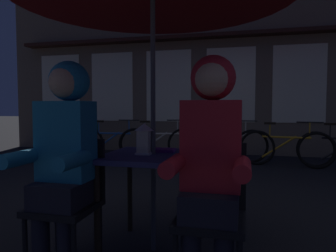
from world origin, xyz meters
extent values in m
plane|color=black|center=(0.00, 0.00, 0.00)|extent=(60.00, 60.00, 0.00)
cube|color=navy|center=(0.00, 0.00, 0.72)|extent=(0.72, 0.72, 0.04)
cylinder|color=#2D2319|center=(-0.31, -0.31, 0.35)|extent=(0.04, 0.04, 0.70)
cylinder|color=#2D2319|center=(0.31, -0.31, 0.35)|extent=(0.04, 0.04, 0.70)
cylinder|color=#2D2319|center=(-0.31, 0.31, 0.35)|extent=(0.04, 0.04, 0.70)
cylinder|color=#2D2319|center=(0.31, 0.31, 0.35)|extent=(0.04, 0.04, 0.70)
cylinder|color=#4C4C51|center=(0.00, 0.00, 1.12)|extent=(0.04, 0.04, 2.25)
cube|color=white|center=(-0.06, -0.04, 0.75)|extent=(0.11, 0.11, 0.02)
cube|color=white|center=(-0.06, -0.04, 0.84)|extent=(0.09, 0.09, 0.16)
pyramid|color=white|center=(-0.06, -0.04, 0.94)|extent=(0.11, 0.11, 0.06)
cube|color=black|center=(-0.48, -0.44, 0.43)|extent=(0.40, 0.40, 0.04)
cylinder|color=black|center=(-0.65, -0.61, 0.21)|extent=(0.03, 0.03, 0.41)
cylinder|color=black|center=(-0.31, -0.27, 0.21)|extent=(0.03, 0.03, 0.41)
cylinder|color=black|center=(-0.65, -0.27, 0.21)|extent=(0.03, 0.03, 0.41)
cube|color=black|center=(-0.48, -0.26, 0.66)|extent=(0.40, 0.03, 0.42)
cube|color=black|center=(0.48, -0.44, 0.43)|extent=(0.40, 0.40, 0.04)
cylinder|color=black|center=(0.65, -0.27, 0.21)|extent=(0.03, 0.03, 0.41)
cylinder|color=black|center=(0.31, -0.27, 0.21)|extent=(0.03, 0.03, 0.41)
cube|color=black|center=(0.48, -0.26, 0.66)|extent=(0.40, 0.03, 0.42)
cylinder|color=black|center=(-0.39, -0.57, 0.23)|extent=(0.11, 0.11, 0.45)
cylinder|color=black|center=(-0.57, -0.57, 0.23)|extent=(0.11, 0.11, 0.45)
cube|color=black|center=(-0.48, -0.44, 0.53)|extent=(0.32, 0.36, 0.16)
cube|color=teal|center=(-0.48, -0.40, 0.87)|extent=(0.34, 0.22, 0.52)
cylinder|color=teal|center=(-0.30, -0.62, 0.78)|extent=(0.09, 0.30, 0.09)
cylinder|color=teal|center=(-0.66, -0.62, 0.78)|extent=(0.09, 0.30, 0.09)
sphere|color=tan|center=(-0.48, -0.40, 1.25)|extent=(0.21, 0.21, 0.21)
sphere|color=teal|center=(-0.48, -0.35, 1.26)|extent=(0.27, 0.27, 0.27)
cube|color=black|center=(0.48, -0.44, 0.53)|extent=(0.32, 0.36, 0.16)
cube|color=red|center=(0.48, -0.40, 0.87)|extent=(0.34, 0.22, 0.52)
cylinder|color=red|center=(0.66, -0.62, 0.78)|extent=(0.09, 0.30, 0.09)
cylinder|color=red|center=(0.30, -0.62, 0.78)|extent=(0.09, 0.30, 0.09)
sphere|color=tan|center=(0.48, -0.40, 1.25)|extent=(0.21, 0.21, 0.21)
sphere|color=red|center=(0.48, -0.35, 1.26)|extent=(0.27, 0.27, 0.27)
cube|color=#6B5B4C|center=(-0.43, 5.40, 3.10)|extent=(10.00, 0.60, 6.20)
cube|color=#EAE5C6|center=(-4.09, 5.09, 1.60)|extent=(1.10, 0.02, 1.70)
cube|color=#EAE5C6|center=(-2.63, 5.09, 1.60)|extent=(1.10, 0.02, 1.70)
cube|color=#EAE5C6|center=(-1.16, 5.09, 1.60)|extent=(1.10, 0.02, 1.70)
cube|color=#EAE5C6|center=(0.31, 5.09, 1.60)|extent=(1.10, 0.02, 1.70)
cube|color=#EAE5C6|center=(1.77, 5.09, 1.60)|extent=(1.10, 0.02, 1.70)
cube|color=#331914|center=(-0.43, 4.95, 2.70)|extent=(9.00, 0.36, 0.08)
torus|color=black|center=(-2.58, 3.87, 0.33)|extent=(0.66, 0.17, 0.66)
torus|color=black|center=(-3.58, 4.06, 0.33)|extent=(0.66, 0.17, 0.66)
cylinder|color=black|center=(-3.08, 3.96, 0.54)|extent=(0.83, 0.19, 0.04)
cylinder|color=black|center=(-3.20, 3.98, 0.36)|extent=(0.60, 0.15, 0.44)
cylinder|color=black|center=(-3.36, 4.01, 0.66)|extent=(0.02, 0.02, 0.24)
cube|color=black|center=(-3.36, 4.01, 0.79)|extent=(0.21, 0.12, 0.04)
cylinder|color=black|center=(-2.70, 3.89, 0.68)|extent=(0.02, 0.02, 0.28)
cylinder|color=black|center=(-2.70, 3.89, 0.82)|extent=(0.44, 0.10, 0.02)
torus|color=black|center=(-1.56, 3.82, 0.33)|extent=(0.66, 0.08, 0.66)
torus|color=black|center=(-2.58, 3.78, 0.33)|extent=(0.66, 0.08, 0.66)
cylinder|color=#1E4C93|center=(-2.07, 3.80, 0.54)|extent=(0.84, 0.07, 0.04)
cylinder|color=#1E4C93|center=(-2.19, 3.79, 0.36)|extent=(0.61, 0.06, 0.44)
cylinder|color=#1E4C93|center=(-2.35, 3.79, 0.66)|extent=(0.02, 0.02, 0.24)
cube|color=black|center=(-2.35, 3.79, 0.79)|extent=(0.20, 0.09, 0.04)
cylinder|color=#1E4C93|center=(-1.68, 3.81, 0.68)|extent=(0.02, 0.02, 0.28)
cylinder|color=black|center=(-1.68, 3.81, 0.82)|extent=(0.44, 0.04, 0.02)
torus|color=black|center=(-0.58, 4.06, 0.33)|extent=(0.66, 0.19, 0.66)
torus|color=black|center=(-1.58, 3.85, 0.33)|extent=(0.66, 0.19, 0.66)
cylinder|color=#ADA89E|center=(-1.08, 3.95, 0.54)|extent=(0.82, 0.21, 0.04)
cylinder|color=#ADA89E|center=(-1.20, 3.93, 0.36)|extent=(0.60, 0.16, 0.44)
cylinder|color=#ADA89E|center=(-1.36, 3.89, 0.66)|extent=(0.02, 0.02, 0.24)
cube|color=black|center=(-1.36, 3.89, 0.79)|extent=(0.21, 0.12, 0.04)
cylinder|color=#ADA89E|center=(-0.70, 4.04, 0.68)|extent=(0.02, 0.02, 0.28)
cylinder|color=black|center=(-0.70, 4.04, 0.82)|extent=(0.43, 0.12, 0.02)
torus|color=black|center=(0.78, 4.04, 0.33)|extent=(0.66, 0.18, 0.66)
torus|color=black|center=(-0.22, 3.83, 0.33)|extent=(0.66, 0.18, 0.66)
cylinder|color=#ADA89E|center=(0.28, 3.93, 0.54)|extent=(0.83, 0.21, 0.04)
cylinder|color=#ADA89E|center=(0.16, 3.91, 0.36)|extent=(0.60, 0.16, 0.44)
cylinder|color=#ADA89E|center=(0.00, 3.88, 0.66)|extent=(0.02, 0.02, 0.24)
cube|color=black|center=(0.00, 3.88, 0.79)|extent=(0.21, 0.12, 0.04)
cylinder|color=#ADA89E|center=(0.66, 4.01, 0.68)|extent=(0.02, 0.02, 0.28)
cylinder|color=black|center=(0.66, 4.01, 0.82)|extent=(0.44, 0.11, 0.02)
torus|color=black|center=(1.89, 3.71, 0.33)|extent=(0.66, 0.14, 0.66)
torus|color=black|center=(0.88, 3.85, 0.33)|extent=(0.66, 0.14, 0.66)
cylinder|color=#B78419|center=(1.38, 3.78, 0.54)|extent=(0.83, 0.15, 0.04)
cylinder|color=#B78419|center=(1.26, 3.80, 0.36)|extent=(0.60, 0.12, 0.44)
cylinder|color=#B78419|center=(1.10, 3.82, 0.66)|extent=(0.02, 0.02, 0.24)
cube|color=black|center=(1.10, 3.82, 0.79)|extent=(0.21, 0.11, 0.04)
cylinder|color=#B78419|center=(1.77, 3.73, 0.68)|extent=(0.02, 0.02, 0.28)
cylinder|color=black|center=(1.77, 3.73, 0.82)|extent=(0.44, 0.08, 0.02)
torus|color=black|center=(1.90, 3.85, 0.33)|extent=(0.66, 0.17, 0.66)
cylinder|color=black|center=(2.12, 3.80, 0.66)|extent=(0.02, 0.02, 0.24)
cube|color=black|center=(2.12, 3.80, 0.79)|extent=(0.21, 0.12, 0.04)
cube|color=#661E7A|center=(0.03, 0.13, 0.75)|extent=(0.21, 0.15, 0.02)
cylinder|color=brown|center=(-2.80, 4.02, 0.17)|extent=(0.36, 0.36, 0.34)
sphere|color=#285B2D|center=(-2.80, 4.02, 0.62)|extent=(0.60, 0.60, 0.60)
camera|label=1|loc=(0.68, -2.23, 1.09)|focal=33.37mm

